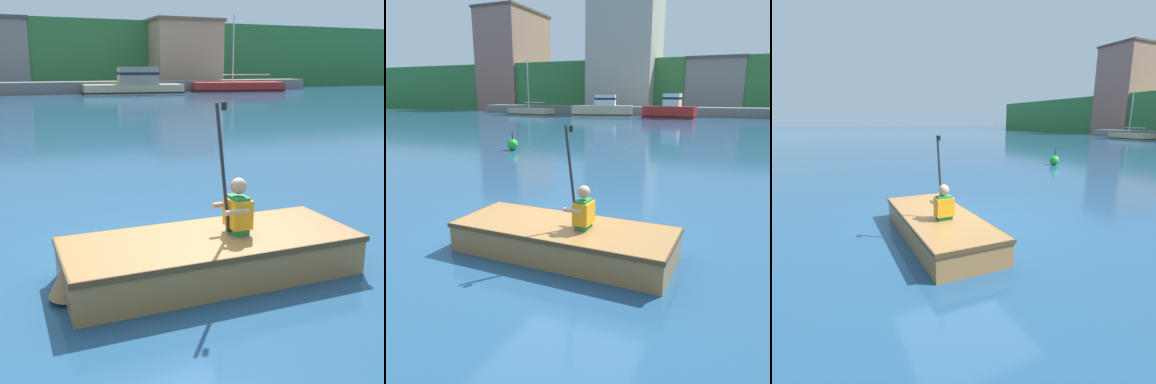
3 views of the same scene
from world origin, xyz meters
TOP-DOWN VIEW (x-y plane):
  - ground_plane at (0.00, 0.00)m, footprint 300.00×300.00m
  - shoreline_ridge at (0.00, 51.04)m, footprint 120.00×20.00m
  - waterfront_warehouse_left at (-29.87, 46.25)m, footprint 6.75×11.52m
  - waterfront_office_block_center at (-11.33, 42.05)m, footprint 8.14×7.35m
  - waterfront_apartment_right at (-0.66, 45.61)m, footprint 6.63×9.67m
  - marina_dock at (0.00, 34.72)m, footprint 52.43×2.40m
  - moored_boat_dock_west_inner at (-18.05, 30.17)m, footprint 5.34×2.63m
  - moored_boat_dock_center_far at (-10.21, 30.87)m, footprint 6.18×3.06m
  - moored_boat_dock_east_inner at (-3.52, 30.25)m, footprint 4.77×1.95m
  - rowboat_foreground at (0.36, -0.67)m, footprint 3.17×1.25m
  - person_paddler at (0.70, -0.67)m, footprint 0.38×0.36m
  - channel_buoy at (-5.74, 7.59)m, footprint 0.44×0.44m

SIDE VIEW (x-z plane):
  - ground_plane at x=0.00m, z-range 0.00..0.00m
  - channel_buoy at x=-5.74m, z-range -0.14..0.58m
  - rowboat_foreground at x=0.36m, z-range 0.03..0.45m
  - moored_boat_dock_west_inner at x=-18.05m, z-range -2.59..3.30m
  - marina_dock at x=0.00m, z-range 0.00..0.90m
  - person_paddler at x=0.70m, z-range 0.02..1.37m
  - moored_boat_dock_center_far at x=-10.21m, z-range -0.30..1.81m
  - moored_boat_dock_east_inner at x=-3.52m, z-range -0.34..1.88m
  - shoreline_ridge at x=0.00m, z-range 0.00..6.29m
  - waterfront_apartment_right at x=-0.66m, z-range 0.01..6.33m
  - waterfront_warehouse_left at x=-29.87m, z-range 0.01..14.00m
  - waterfront_office_block_center at x=-11.33m, z-range 0.01..14.82m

